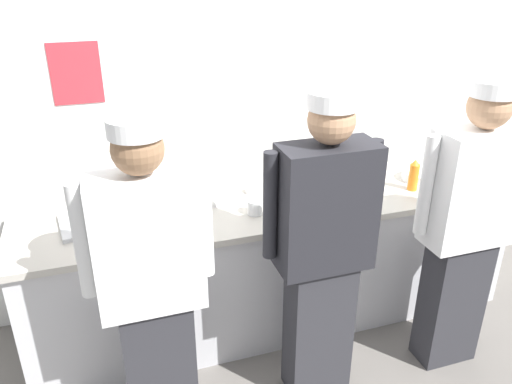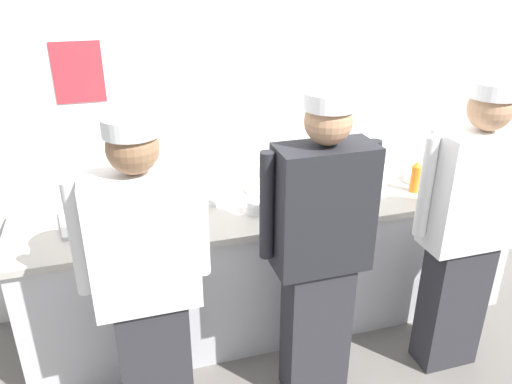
% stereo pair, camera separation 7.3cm
% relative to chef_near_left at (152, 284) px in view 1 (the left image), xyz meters
% --- Properties ---
extents(ground_plane, '(9.00, 9.00, 0.00)m').
position_rel_chef_near_left_xyz_m(ground_plane, '(0.88, 0.30, -0.92)').
color(ground_plane, slate).
extents(wall_back, '(5.03, 0.11, 2.99)m').
position_rel_chef_near_left_xyz_m(wall_back, '(0.88, 1.21, 0.58)').
color(wall_back, silver).
rests_on(wall_back, ground).
extents(prep_counter, '(3.21, 0.76, 0.89)m').
position_rel_chef_near_left_xyz_m(prep_counter, '(0.88, 0.70, -0.47)').
color(prep_counter, silver).
rests_on(prep_counter, ground).
extents(chef_near_left, '(0.62, 0.24, 1.71)m').
position_rel_chef_near_left_xyz_m(chef_near_left, '(0.00, 0.00, 0.00)').
color(chef_near_left, '#2D2D33').
rests_on(chef_near_left, ground).
extents(chef_center, '(0.62, 0.24, 1.74)m').
position_rel_chef_near_left_xyz_m(chef_center, '(0.88, 0.03, 0.02)').
color(chef_center, '#2D2D33').
rests_on(chef_center, ground).
extents(chef_far_right, '(0.62, 0.24, 1.74)m').
position_rel_chef_near_left_xyz_m(chef_far_right, '(1.74, 0.00, 0.02)').
color(chef_far_right, '#2D2D33').
rests_on(chef_far_right, ground).
extents(plate_stack_front, '(0.23, 0.23, 0.06)m').
position_rel_chef_near_left_xyz_m(plate_stack_front, '(1.92, 0.70, 0.01)').
color(plate_stack_front, white).
rests_on(plate_stack_front, prep_counter).
extents(plate_stack_rear, '(0.23, 0.23, 0.07)m').
position_rel_chef_near_left_xyz_m(plate_stack_rear, '(0.26, 0.74, 0.01)').
color(plate_stack_rear, white).
rests_on(plate_stack_rear, prep_counter).
extents(mixing_bowl_steel, '(0.36, 0.36, 0.13)m').
position_rel_chef_near_left_xyz_m(mixing_bowl_steel, '(1.15, 0.63, 0.04)').
color(mixing_bowl_steel, '#B7BABF').
rests_on(mixing_bowl_steel, prep_counter).
extents(sheet_tray, '(0.50, 0.39, 0.02)m').
position_rel_chef_near_left_xyz_m(sheet_tray, '(-0.18, 0.74, -0.01)').
color(sheet_tray, '#B7BABF').
rests_on(sheet_tray, prep_counter).
extents(squeeze_bottle_primary, '(0.06, 0.06, 0.21)m').
position_rel_chef_near_left_xyz_m(squeeze_bottle_primary, '(1.78, 0.57, 0.08)').
color(squeeze_bottle_primary, orange).
rests_on(squeeze_bottle_primary, prep_counter).
extents(ramekin_green_sauce, '(0.09, 0.09, 0.05)m').
position_rel_chef_near_left_xyz_m(ramekin_green_sauce, '(0.49, 0.76, 0.00)').
color(ramekin_green_sauce, white).
rests_on(ramekin_green_sauce, prep_counter).
extents(ramekin_orange_sauce, '(0.09, 0.09, 0.04)m').
position_rel_chef_near_left_xyz_m(ramekin_orange_sauce, '(0.82, 0.58, -0.00)').
color(ramekin_orange_sauce, white).
rests_on(ramekin_orange_sauce, prep_counter).
extents(ramekin_yellow_sauce, '(0.09, 0.09, 0.04)m').
position_rel_chef_near_left_xyz_m(ramekin_yellow_sauce, '(0.76, 0.85, 0.00)').
color(ramekin_yellow_sauce, white).
rests_on(ramekin_yellow_sauce, prep_counter).
extents(deli_cup, '(0.09, 0.09, 0.09)m').
position_rel_chef_near_left_xyz_m(deli_cup, '(0.69, 0.57, 0.02)').
color(deli_cup, white).
rests_on(deli_cup, prep_counter).
extents(chefs_knife, '(0.27, 0.03, 0.02)m').
position_rel_chef_near_left_xyz_m(chefs_knife, '(2.15, 0.68, -0.02)').
color(chefs_knife, '#B7BABF').
rests_on(chefs_knife, prep_counter).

